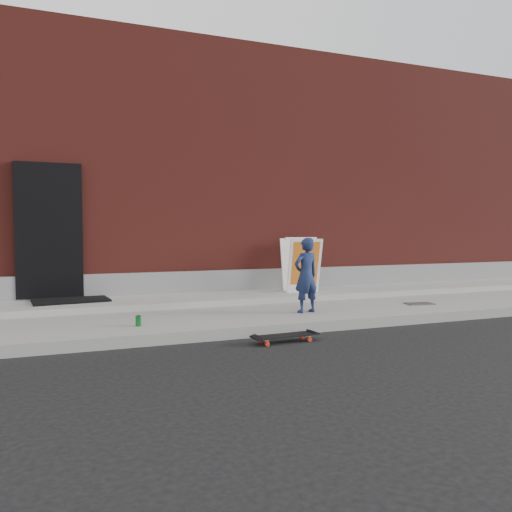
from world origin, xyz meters
name	(u,v)px	position (x,y,z in m)	size (l,w,h in m)	color
ground	(259,337)	(0.00, 0.00, 0.00)	(80.00, 80.00, 0.00)	black
sidewalk	(225,314)	(0.00, 1.50, 0.07)	(20.00, 3.00, 0.15)	gray
apron	(209,299)	(0.00, 2.40, 0.20)	(20.00, 1.20, 0.10)	gray
building	(161,188)	(0.00, 6.99, 2.50)	(20.00, 8.10, 5.00)	maroon
child	(306,275)	(1.07, 0.76, 0.72)	(0.42, 0.27, 1.15)	#1A254A
skateboard	(285,336)	(0.20, -0.38, 0.08)	(0.87, 0.27, 0.10)	red
pizza_sign	(301,264)	(1.78, 2.38, 0.76)	(0.70, 0.80, 1.03)	white
soda_can	(138,321)	(-1.48, 0.58, 0.22)	(0.08, 0.08, 0.14)	#17742B
doormat	(70,299)	(-2.30, 2.70, 0.27)	(1.17, 0.94, 0.03)	black
utility_plate	(419,304)	(3.26, 0.83, 0.16)	(0.46, 0.30, 0.01)	#5D5C62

